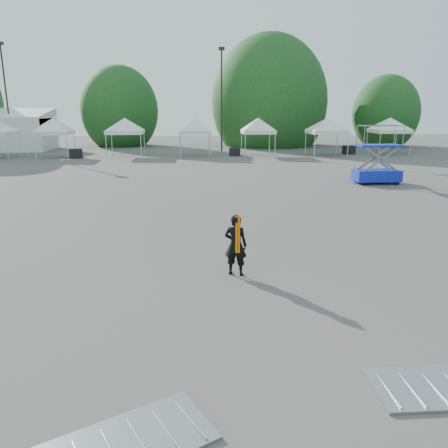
{
  "coord_description": "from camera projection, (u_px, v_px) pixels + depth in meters",
  "views": [
    {
      "loc": [
        -0.47,
        -12.1,
        4.01
      ],
      "look_at": [
        0.4,
        -1.79,
        1.3
      ],
      "focal_mm": 35.0,
      "sensor_mm": 36.0,
      "label": 1
    }
  ],
  "objects": [
    {
      "name": "crate_east",
      "position": [
        349.0,
        150.0,
        40.79
      ],
      "size": [
        1.08,
        0.87,
        0.79
      ],
      "primitive_type": "cube",
      "rotation": [
        0.0,
        0.0,
        0.08
      ],
      "color": "black",
      "rests_on": "ground"
    },
    {
      "name": "tent_e",
      "position": [
        195.0,
        121.0,
        38.55
      ],
      "size": [
        3.96,
        3.96,
        3.88
      ],
      "color": "silver",
      "rests_on": "ground"
    },
    {
      "name": "light_pole_west",
      "position": [
        6.0,
        91.0,
        42.58
      ],
      "size": [
        0.6,
        0.25,
        10.3
      ],
      "color": "black",
      "rests_on": "ground"
    },
    {
      "name": "light_pole_east",
      "position": [
        222.0,
        94.0,
        42.42
      ],
      "size": [
        0.6,
        0.25,
        9.8
      ],
      "color": "black",
      "rests_on": "ground"
    },
    {
      "name": "scissor_lift",
      "position": [
        378.0,
        155.0,
        24.13
      ],
      "size": [
        2.48,
        1.24,
        3.2
      ],
      "rotation": [
        0.0,
        0.0,
        -0.0
      ],
      "color": "#0C199C",
      "rests_on": "ground"
    },
    {
      "name": "man",
      "position": [
        236.0,
        245.0,
        10.79
      ],
      "size": [
        0.66,
        0.54,
        1.55
      ],
      "rotation": [
        0.0,
        0.0,
        2.8
      ],
      "color": "black",
      "rests_on": "ground"
    },
    {
      "name": "tree_far_e",
      "position": [
        386.0,
        113.0,
        49.25
      ],
      "size": [
        3.84,
        3.84,
        5.84
      ],
      "color": "#382314",
      "rests_on": "ground"
    },
    {
      "name": "tree_mid_e",
      "position": [
        269.0,
        102.0,
        49.82
      ],
      "size": [
        5.12,
        5.12,
        7.79
      ],
      "color": "#382314",
      "rests_on": "ground"
    },
    {
      "name": "tent_h",
      "position": [
        390.0,
        121.0,
        40.42
      ],
      "size": [
        4.4,
        4.4,
        3.88
      ],
      "color": "silver",
      "rests_on": "ground"
    },
    {
      "name": "tree_mid_w",
      "position": [
        120.0,
        111.0,
        49.64
      ],
      "size": [
        4.16,
        4.16,
        6.33
      ],
      "color": "#382314",
      "rests_on": "ground"
    },
    {
      "name": "crate_west",
      "position": [
        76.0,
        154.0,
        37.28
      ],
      "size": [
        1.13,
        0.94,
        0.8
      ],
      "primitive_type": "cube",
      "rotation": [
        0.0,
        0.0,
        0.15
      ],
      "color": "black",
      "rests_on": "ground"
    },
    {
      "name": "tent_d",
      "position": [
        125.0,
        121.0,
        38.65
      ],
      "size": [
        4.49,
        4.49,
        3.88
      ],
      "color": "silver",
      "rests_on": "ground"
    },
    {
      "name": "ground",
      "position": [
        205.0,
        252.0,
        12.72
      ],
      "size": [
        120.0,
        120.0,
        0.0
      ],
      "primitive_type": "plane",
      "color": "#474442",
      "rests_on": "ground"
    },
    {
      "name": "crate_mid",
      "position": [
        235.0,
        152.0,
        39.21
      ],
      "size": [
        1.07,
        0.91,
        0.73
      ],
      "primitive_type": "cube",
      "rotation": [
        0.0,
        0.0,
        -0.22
      ],
      "color": "black",
      "rests_on": "ground"
    },
    {
      "name": "tent_c",
      "position": [
        53.0,
        121.0,
        37.42
      ],
      "size": [
        3.97,
        3.97,
        3.88
      ],
      "color": "silver",
      "rests_on": "ground"
    },
    {
      "name": "barrier_mid",
      "position": [
        444.0,
        386.0,
        6.48
      ],
      "size": [
        2.17,
        1.12,
        0.07
      ],
      "rotation": [
        0.0,
        0.0,
        -0.02
      ],
      "color": "#96989D",
      "rests_on": "ground"
    },
    {
      "name": "barrier_left",
      "position": [
        125.0,
        445.0,
        5.35
      ],
      "size": [
        2.42,
        1.96,
        0.07
      ],
      "rotation": [
        0.0,
        0.0,
        0.48
      ],
      "color": "#96989D",
      "rests_on": "ground"
    },
    {
      "name": "tent_g",
      "position": [
        327.0,
        121.0,
        39.04
      ],
      "size": [
        4.52,
        4.52,
        3.88
      ],
      "color": "silver",
      "rests_on": "ground"
    },
    {
      "name": "tent_f",
      "position": [
        258.0,
        121.0,
        39.11
      ],
      "size": [
        4.03,
        4.03,
        3.88
      ],
      "color": "silver",
      "rests_on": "ground"
    }
  ]
}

